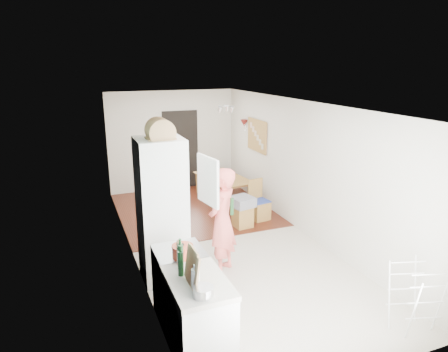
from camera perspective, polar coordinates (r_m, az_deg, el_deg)
room_shell at (r=6.91m, az=-0.09°, el=-0.09°), size 3.20×7.00×2.50m
floor at (r=7.36m, az=-0.08°, el=-9.49°), size 3.20×7.00×0.01m
wood_floor_overlay at (r=8.96m, az=-4.43°, el=-4.69°), size 3.20×3.30×0.01m
sage_wall_panel at (r=4.46m, az=-9.73°, el=-1.38°), size 0.02×3.00×1.30m
tile_splashback at (r=4.24m, az=-7.60°, el=-12.55°), size 0.02×1.90×0.50m
doorway_recess at (r=10.24m, az=-6.20°, el=3.69°), size 0.90×0.04×2.00m
base_cabinet at (r=4.68m, az=-3.67°, el=-19.77°), size 0.60×0.90×0.86m
worktop at (r=4.43m, az=-3.78°, el=-14.93°), size 0.62×0.92×0.06m
range_cooker at (r=5.28m, az=-6.28°, el=-15.18°), size 0.60×0.60×0.88m
cooker_top at (r=5.06m, az=-6.44°, el=-10.71°), size 0.60×0.60×0.04m
fridge_housing at (r=5.91m, az=-8.85°, el=-4.93°), size 0.66×0.66×2.15m
fridge_door at (r=5.64m, az=-2.31°, el=-0.67°), size 0.14×0.56×0.70m
fridge_interior at (r=5.82m, az=-6.07°, el=-0.19°), size 0.02×0.52×0.66m
pinboard at (r=9.16m, az=4.78°, el=5.78°), size 0.03×0.90×0.70m
pinboard_frame at (r=9.16m, az=4.70°, el=5.78°), size 0.00×0.94×0.74m
wall_sconce at (r=9.69m, az=2.89°, el=7.58°), size 0.18×0.18×0.16m
person at (r=6.03m, az=-0.28°, el=-5.19°), size 0.85×0.84×1.97m
dining_table at (r=9.53m, az=0.07°, el=-1.93°), size 0.90×1.40×0.46m
dining_chair at (r=8.26m, az=5.11°, el=-3.49°), size 0.40×0.40×0.84m
stool at (r=7.94m, az=2.67°, el=-5.81°), size 0.36×0.36×0.43m
grey_drape at (r=7.83m, az=2.61°, el=-3.69°), size 0.50×0.50×0.19m
drying_rack at (r=5.51m, az=25.57°, el=-15.52°), size 0.54×0.51×0.86m
bread_bin at (r=5.55m, az=-9.12°, el=6.31°), size 0.43×0.42×0.20m
red_casserole at (r=4.85m, az=-5.94°, el=-10.66°), size 0.30×0.30×0.15m
steel_pan at (r=4.12m, az=-2.95°, el=-16.16°), size 0.22×0.22×0.10m
held_bottle at (r=5.85m, az=1.13°, el=-4.36°), size 0.06×0.06×0.26m
bottle_a at (r=4.45m, az=-6.18°, el=-12.33°), size 0.08×0.08×0.28m
bottle_b at (r=4.56m, az=-6.23°, el=-11.46°), size 0.08×0.08×0.30m
bottle_c at (r=4.21m, az=-4.07°, el=-14.50°), size 0.11×0.11×0.22m
pepper_mill_front at (r=4.80m, az=-6.41°, el=-10.69°), size 0.06×0.06×0.20m
pepper_mill_back at (r=4.67m, az=-6.38°, el=-11.25°), size 0.07×0.07×0.23m
chopping_boards at (r=4.23m, az=-4.55°, el=-12.90°), size 0.11×0.30×0.40m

